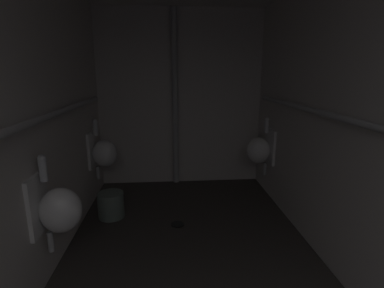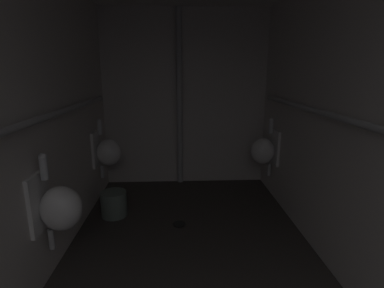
{
  "view_description": "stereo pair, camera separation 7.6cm",
  "coord_description": "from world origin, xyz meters",
  "px_view_note": "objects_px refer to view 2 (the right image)",
  "views": [
    {
      "loc": [
        -0.17,
        0.09,
        1.6
      ],
      "look_at": [
        0.01,
        2.34,
        1.04
      ],
      "focal_mm": 27.61,
      "sensor_mm": 36.0,
      "label": 1
    },
    {
      "loc": [
        -0.1,
        0.09,
        1.6
      ],
      "look_at": [
        0.01,
        2.34,
        1.04
      ],
      "focal_mm": 27.61,
      "sensor_mm": 36.0,
      "label": 2
    }
  ],
  "objects_px": {
    "standpipe_back_wall": "(179,100)",
    "waste_bin": "(114,204)",
    "urinal_right_mid": "(264,150)",
    "urinal_left_far": "(107,152)",
    "floor_drain": "(179,224)",
    "urinal_left_mid": "(58,207)"
  },
  "relations": [
    {
      "from": "urinal_left_far",
      "to": "standpipe_back_wall",
      "type": "bearing_deg",
      "value": 28.23
    },
    {
      "from": "floor_drain",
      "to": "waste_bin",
      "type": "relative_size",
      "value": 0.49
    },
    {
      "from": "urinal_left_far",
      "to": "urinal_right_mid",
      "type": "xyz_separation_m",
      "value": [
        1.98,
        -0.02,
        0.0
      ]
    },
    {
      "from": "urinal_left_mid",
      "to": "urinal_right_mid",
      "type": "xyz_separation_m",
      "value": [
        1.98,
        1.53,
        0.0
      ]
    },
    {
      "from": "urinal_left_mid",
      "to": "standpipe_back_wall",
      "type": "distance_m",
      "value": 2.31
    },
    {
      "from": "standpipe_back_wall",
      "to": "floor_drain",
      "type": "height_order",
      "value": "standpipe_back_wall"
    },
    {
      "from": "urinal_left_far",
      "to": "waste_bin",
      "type": "relative_size",
      "value": 2.63
    },
    {
      "from": "urinal_left_mid",
      "to": "waste_bin",
      "type": "distance_m",
      "value": 1.18
    },
    {
      "from": "standpipe_back_wall",
      "to": "floor_drain",
      "type": "bearing_deg",
      "value": -90.98
    },
    {
      "from": "urinal_left_far",
      "to": "floor_drain",
      "type": "distance_m",
      "value": 1.3
    },
    {
      "from": "urinal_right_mid",
      "to": "waste_bin",
      "type": "xyz_separation_m",
      "value": [
        -1.83,
        -0.46,
        -0.48
      ]
    },
    {
      "from": "urinal_left_mid",
      "to": "standpipe_back_wall",
      "type": "bearing_deg",
      "value": 65.93
    },
    {
      "from": "urinal_left_mid",
      "to": "standpipe_back_wall",
      "type": "height_order",
      "value": "standpipe_back_wall"
    },
    {
      "from": "urinal_left_far",
      "to": "urinal_right_mid",
      "type": "height_order",
      "value": "same"
    },
    {
      "from": "standpipe_back_wall",
      "to": "waste_bin",
      "type": "distance_m",
      "value": 1.63
    },
    {
      "from": "urinal_right_mid",
      "to": "standpipe_back_wall",
      "type": "height_order",
      "value": "standpipe_back_wall"
    },
    {
      "from": "urinal_left_far",
      "to": "waste_bin",
      "type": "xyz_separation_m",
      "value": [
        0.15,
        -0.48,
        -0.48
      ]
    },
    {
      "from": "urinal_left_far",
      "to": "urinal_right_mid",
      "type": "relative_size",
      "value": 1.0
    },
    {
      "from": "urinal_left_far",
      "to": "urinal_left_mid",
      "type": "bearing_deg",
      "value": -90.0
    },
    {
      "from": "urinal_left_mid",
      "to": "urinal_right_mid",
      "type": "relative_size",
      "value": 1.0
    },
    {
      "from": "urinal_left_far",
      "to": "waste_bin",
      "type": "bearing_deg",
      "value": -72.19
    },
    {
      "from": "urinal_right_mid",
      "to": "waste_bin",
      "type": "height_order",
      "value": "urinal_right_mid"
    }
  ]
}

